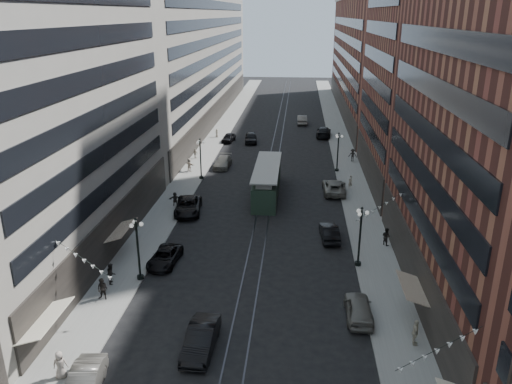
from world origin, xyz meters
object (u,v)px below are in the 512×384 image
(car_4, at_px, (359,308))
(pedestrian_7, at_px, (386,236))
(car_14, at_px, (302,120))
(car_extra_0, at_px, (335,188))
(car_13, at_px, (251,138))
(car_1, at_px, (84,384))
(car_5, at_px, (201,339))
(pedestrian_9, at_px, (353,155))
(pedestrian_extra_1, at_px, (189,165))
(pedestrian_2, at_px, (103,289))
(pedestrian_extra_0, at_px, (111,273))
(pedestrian_8, at_px, (350,182))
(car_9, at_px, (229,138))
(pedestrian_4, at_px, (415,333))
(car_7, at_px, (188,206))
(car_2, at_px, (165,257))
(car_11, at_px, (333,186))
(car_10, at_px, (329,232))
(pedestrian_extra_2, at_px, (217,133))
(pedestrian_5, at_px, (175,199))
(car_12, at_px, (324,132))
(streetcar, at_px, (267,182))
(lamppost_se_mid, at_px, (338,151))
(lamppost_sw_mid, at_px, (201,157))
(lamppost_se_far, at_px, (360,235))
(pedestrian_6, at_px, (195,153))
(pedestrian_1, at_px, (60,365))
(car_8, at_px, (223,162))

(car_4, height_order, pedestrian_7, pedestrian_7)
(car_14, bearing_deg, car_4, 92.54)
(car_extra_0, bearing_deg, car_13, -59.41)
(car_1, distance_m, car_5, 7.62)
(pedestrian_9, height_order, pedestrian_extra_1, pedestrian_9)
(pedestrian_2, bearing_deg, pedestrian_extra_0, 103.61)
(pedestrian_8, bearing_deg, car_9, -85.15)
(car_4, height_order, pedestrian_4, pedestrian_4)
(car_7, bearing_deg, car_2, -94.17)
(car_5, height_order, car_11, car_5)
(pedestrian_2, relative_size, pedestrian_extra_1, 0.95)
(car_2, relative_size, car_10, 1.04)
(pedestrian_extra_1, relative_size, pedestrian_extra_2, 1.24)
(pedestrian_extra_1, bearing_deg, pedestrian_5, 134.67)
(car_10, height_order, pedestrian_8, pedestrian_8)
(car_9, xyz_separation_m, car_12, (16.60, 5.32, 0.15))
(pedestrian_2, distance_m, pedestrian_7, 26.17)
(streetcar, xyz_separation_m, pedestrian_extra_2, (-10.90, 29.14, -0.82))
(car_4, bearing_deg, pedestrian_9, -95.12)
(pedestrian_9, xyz_separation_m, pedestrian_extra_2, (-22.74, 13.67, -0.20))
(car_5, bearing_deg, pedestrian_9, 74.55)
(car_2, xyz_separation_m, car_10, (14.88, 6.43, 0.09))
(car_2, bearing_deg, car_9, 94.86)
(lamppost_se_mid, bearing_deg, lamppost_sw_mid, -164.80)
(car_10, relative_size, pedestrian_extra_1, 2.48)
(streetcar, distance_m, car_13, 26.51)
(pedestrian_2, distance_m, pedestrian_extra_1, 33.45)
(pedestrian_4, xyz_separation_m, car_9, (-20.17, 54.97, -0.35))
(streetcar, bearing_deg, lamppost_se_far, -62.51)
(lamppost_se_far, bearing_deg, pedestrian_6, 122.92)
(streetcar, xyz_separation_m, car_2, (-7.91, -18.63, -1.05))
(pedestrian_4, xyz_separation_m, car_7, (-20.17, 22.12, -0.26))
(car_1, distance_m, pedestrian_7, 29.98)
(pedestrian_8, bearing_deg, car_extra_0, 8.54)
(pedestrian_extra_1, bearing_deg, lamppost_se_mid, -135.10)
(pedestrian_extra_2, bearing_deg, streetcar, -13.15)
(lamppost_se_far, xyz_separation_m, pedestrian_4, (2.57, -11.02, -2.01))
(streetcar, distance_m, car_10, 14.09)
(pedestrian_8, bearing_deg, pedestrian_1, 26.52)
(pedestrian_1, bearing_deg, lamppost_sw_mid, -103.83)
(car_9, height_order, pedestrian_extra_1, pedestrian_extra_1)
(car_7, distance_m, car_12, 41.62)
(car_8, xyz_separation_m, pedestrian_8, (17.53, -8.11, 0.25))
(car_12, bearing_deg, pedestrian_extra_1, 54.08)
(pedestrian_extra_0, bearing_deg, car_1, 176.36)
(car_1, height_order, pedestrian_7, pedestrian_7)
(car_12, distance_m, car_extra_0, 30.36)
(car_13, distance_m, car_14, 18.35)
(car_13, bearing_deg, car_11, -67.88)
(streetcar, distance_m, pedestrian_9, 19.49)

